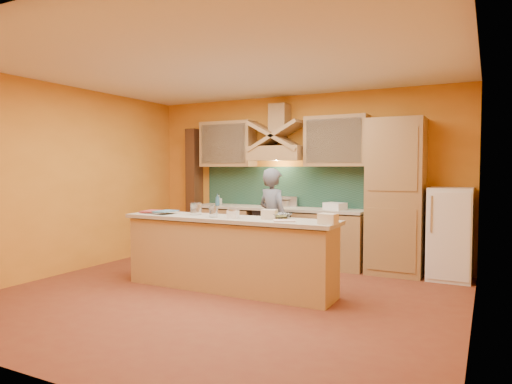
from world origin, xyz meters
The scene contains 36 objects.
floor centered at (0.00, 0.00, 0.00)m, with size 5.50×5.00×0.01m, color brown.
ceiling centered at (0.00, 0.00, 2.80)m, with size 5.50×5.00×0.01m, color white.
wall_back centered at (0.00, 2.50, 1.40)m, with size 5.50×0.02×2.80m, color orange.
wall_front centered at (0.00, -2.50, 1.40)m, with size 5.50×0.02×2.80m, color orange.
wall_left centered at (-2.75, 0.00, 1.40)m, with size 0.02×5.00×2.80m, color orange.
wall_right centered at (2.75, 0.00, 1.40)m, with size 0.02×5.00×2.80m, color orange.
base_cabinet_left centered at (-1.25, 2.20, 0.43)m, with size 1.10×0.60×0.86m, color #A27A4A.
base_cabinet_right centered at (0.65, 2.20, 0.43)m, with size 1.10×0.60×0.86m, color #A27A4A.
counter_top centered at (-0.30, 2.20, 0.90)m, with size 3.00×0.62×0.04m, color #B6AC9A.
stove centered at (-0.30, 2.20, 0.45)m, with size 0.60×0.58×0.90m, color black.
backsplash centered at (-0.30, 2.48, 1.25)m, with size 3.00×0.03×0.70m, color #1B3D32.
range_hood centered at (-0.30, 2.25, 1.82)m, with size 0.92×0.50×0.24m, color #A27A4A.
hood_chimney centered at (-0.30, 2.35, 2.40)m, with size 0.30×0.30×0.50m, color #A27A4A.
upper_cabinet_left centered at (-1.30, 2.33, 2.00)m, with size 1.00×0.35×0.80m, color #A27A4A.
upper_cabinet_right centered at (0.70, 2.33, 2.00)m, with size 1.00×0.35×0.80m, color #A27A4A.
pantry_column centered at (1.65, 2.20, 1.15)m, with size 0.80×0.60×2.30m, color #A27A4A.
fridge centered at (2.40, 2.20, 0.65)m, with size 0.58×0.60×1.30m, color white.
trim_column_left centered at (-2.05, 2.35, 1.15)m, with size 0.20×0.30×2.30m, color #472816.
island_body centered at (-0.10, 0.30, 0.44)m, with size 2.80×0.55×0.88m, color tan.
island_top centered at (-0.10, 0.30, 0.92)m, with size 2.90×0.62×0.05m, color #B6AC9A.
person centered at (-0.04, 1.53, 0.79)m, with size 0.57×0.38×1.57m, color slate.
pot_large centered at (-0.41, 2.18, 0.99)m, with size 0.26×0.26×0.18m, color #BCBBC3.
pot_small centered at (-0.21, 2.37, 0.96)m, with size 0.18×0.18×0.13m, color #BBBBC2.
soap_bottle_a centered at (-1.37, 2.12, 1.01)m, with size 0.08×0.08×0.18m, color silver.
soap_bottle_b centered at (-1.33, 2.00, 1.02)m, with size 0.08×0.08×0.21m, color #316589.
bowl_back centered at (0.60, 2.33, 0.95)m, with size 0.21×0.21×0.07m, color silver.
dish_rack centered at (0.72, 2.21, 0.97)m, with size 0.31×0.24×0.11m, color white.
book_lower centered at (-1.48, 0.30, 0.96)m, with size 0.23×0.31×0.03m, color #A43A3B.
book_upper centered at (-1.18, 0.26, 0.98)m, with size 0.23×0.31×0.02m, color teal.
jar_large centered at (-0.63, 0.35, 1.03)m, with size 0.15×0.15×0.16m, color white.
jar_small centered at (-0.26, 0.19, 1.02)m, with size 0.11×0.11×0.14m, color white.
kitchen_scale centered at (0.03, 0.20, 1.00)m, with size 0.12×0.12×0.10m, color white.
mixing_bowl centered at (0.57, 0.42, 0.98)m, with size 0.28×0.28×0.07m, color silver.
cloth centered at (0.73, 0.19, 0.95)m, with size 0.25×0.19×0.02m, color beige.
grocery_bag_a centered at (0.47, 0.34, 1.00)m, with size 0.18×0.14×0.12m, color beige.
grocery_bag_b centered at (1.28, 0.16, 1.01)m, with size 0.20×0.15×0.12m, color beige.
Camera 1 is at (2.88, -4.72, 1.57)m, focal length 32.00 mm.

